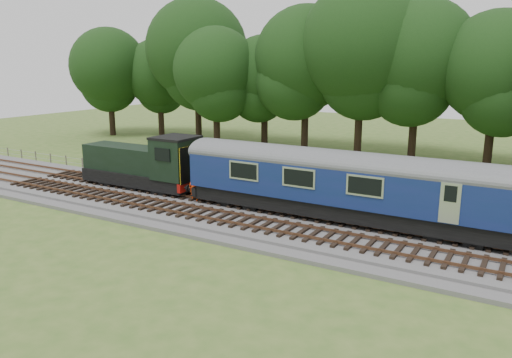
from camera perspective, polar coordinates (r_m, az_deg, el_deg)
The scene contains 9 objects.
ground at distance 28.97m, azimuth -2.27°, elevation -4.29°, with size 120.00×120.00×0.00m, color #416424.
ballast at distance 28.92m, azimuth -2.27°, elevation -3.96°, with size 70.00×7.00×0.35m, color #4C4C4F.
track_north at distance 29.99m, azimuth -0.84°, elevation -2.84°, with size 67.20×2.40×0.21m.
track_south at distance 27.57m, azimuth -4.06°, elevation -4.32°, with size 67.20×2.40×0.21m.
fence at distance 32.69m, azimuth 1.97°, elevation -2.24°, with size 64.00×0.12×1.00m, color #6B6054, non-canonical shape.
tree_line at distance 48.45m, azimuth 11.86°, elevation 2.58°, with size 70.00×8.00×18.00m, color black, non-canonical shape.
dmu_railcar at distance 27.01m, azimuth 9.64°, elevation -0.03°, with size 18.05×2.86×3.88m.
shunter_loco at distance 34.45m, azimuth -12.59°, elevation 1.62°, with size 8.91×2.60×3.38m.
worker at distance 30.88m, azimuth -7.05°, elevation -0.78°, with size 0.69×0.45×1.88m, color #FF440D.
Camera 1 is at (14.90, -23.27, 8.71)m, focal length 35.00 mm.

